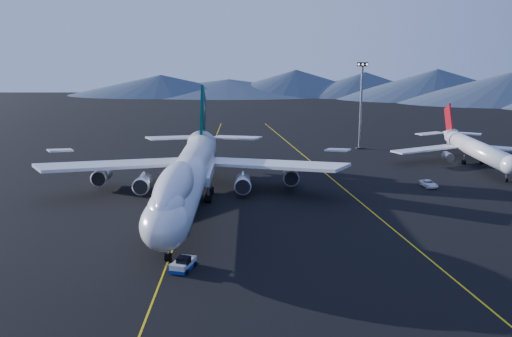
{
  "coord_description": "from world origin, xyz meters",
  "views": [
    {
      "loc": [
        11.15,
        -98.28,
        28.21
      ],
      "look_at": [
        11.97,
        3.86,
        6.0
      ],
      "focal_mm": 40.0,
      "sensor_mm": 36.0,
      "label": 1
    }
  ],
  "objects_px": {
    "pushback_tug": "(183,265)",
    "floodlight_mast": "(361,106)",
    "boeing_747": "(189,174)",
    "service_van": "(429,184)",
    "second_jet": "(475,148)"
  },
  "relations": [
    {
      "from": "pushback_tug",
      "to": "floodlight_mast",
      "type": "distance_m",
      "value": 95.79
    },
    {
      "from": "boeing_747",
      "to": "floodlight_mast",
      "type": "xyz_separation_m",
      "value": [
        41.13,
        57.31,
        6.15
      ]
    },
    {
      "from": "boeing_747",
      "to": "service_van",
      "type": "relative_size",
      "value": 14.5
    },
    {
      "from": "floodlight_mast",
      "to": "boeing_747",
      "type": "bearing_deg",
      "value": -125.67
    },
    {
      "from": "pushback_tug",
      "to": "service_van",
      "type": "distance_m",
      "value": 62.12
    },
    {
      "from": "boeing_747",
      "to": "pushback_tug",
      "type": "distance_m",
      "value": 30.08
    },
    {
      "from": "boeing_747",
      "to": "service_van",
      "type": "xyz_separation_m",
      "value": [
        47.09,
        13.55,
        -5.12
      ]
    },
    {
      "from": "boeing_747",
      "to": "floodlight_mast",
      "type": "height_order",
      "value": "floodlight_mast"
    },
    {
      "from": "second_jet",
      "to": "boeing_747",
      "type": "bearing_deg",
      "value": -155.7
    },
    {
      "from": "pushback_tug",
      "to": "service_van",
      "type": "relative_size",
      "value": 0.95
    },
    {
      "from": "boeing_747",
      "to": "floodlight_mast",
      "type": "bearing_deg",
      "value": 54.33
    },
    {
      "from": "second_jet",
      "to": "pushback_tug",
      "type": "bearing_deg",
      "value": -138.32
    },
    {
      "from": "second_jet",
      "to": "service_van",
      "type": "height_order",
      "value": "second_jet"
    },
    {
      "from": "pushback_tug",
      "to": "second_jet",
      "type": "distance_m",
      "value": 90.36
    },
    {
      "from": "boeing_747",
      "to": "service_van",
      "type": "bearing_deg",
      "value": 16.05
    }
  ]
}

